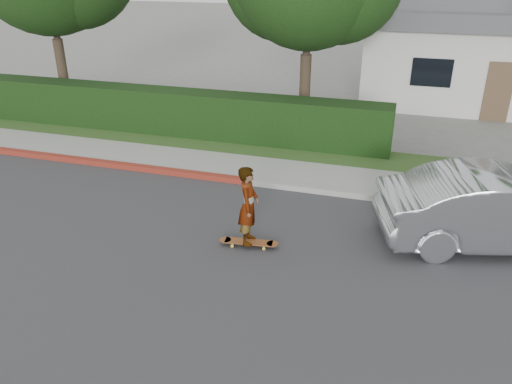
% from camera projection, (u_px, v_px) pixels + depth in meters
% --- Properties ---
extents(ground, '(120.00, 120.00, 0.00)m').
position_uv_depth(ground, '(129.00, 260.00, 9.65)').
color(ground, slate).
rests_on(ground, ground).
extents(road, '(60.00, 8.00, 0.01)m').
position_uv_depth(road, '(129.00, 260.00, 9.65)').
color(road, '#2D2D30').
rests_on(road, ground).
extents(curb_far, '(60.00, 0.20, 0.15)m').
position_uv_depth(curb_far, '(208.00, 177.00, 13.17)').
color(curb_far, '#9E9E99').
rests_on(curb_far, ground).
extents(curb_red_section, '(12.00, 0.21, 0.15)m').
position_uv_depth(curb_red_section, '(49.00, 157.00, 14.50)').
color(curb_red_section, maroon).
rests_on(curb_red_section, ground).
extents(sidewalk_far, '(60.00, 1.60, 0.12)m').
position_uv_depth(sidewalk_far, '(220.00, 165.00, 13.96)').
color(sidewalk_far, gray).
rests_on(sidewalk_far, ground).
extents(planting_strip, '(60.00, 1.60, 0.10)m').
position_uv_depth(planting_strip, '(239.00, 147.00, 15.35)').
color(planting_strip, '#2D4C1E').
rests_on(planting_strip, ground).
extents(hedge, '(15.00, 1.00, 1.50)m').
position_uv_depth(hedge, '(158.00, 112.00, 16.37)').
color(hedge, black).
rests_on(hedge, ground).
extents(house, '(10.60, 8.60, 4.30)m').
position_uv_depth(house, '(496.00, 45.00, 20.49)').
color(house, beige).
rests_on(house, ground).
extents(skateboard, '(1.22, 0.40, 0.11)m').
position_uv_depth(skateboard, '(249.00, 242.00, 10.06)').
color(skateboard, yellow).
rests_on(skateboard, ground).
extents(skateboarder, '(0.46, 0.63, 1.62)m').
position_uv_depth(skateboarder, '(248.00, 206.00, 9.71)').
color(skateboarder, white).
rests_on(skateboarder, skateboard).
extents(car_silver, '(5.02, 2.92, 1.57)m').
position_uv_depth(car_silver, '(501.00, 209.00, 9.89)').
color(car_silver, '#ABAEB2').
rests_on(car_silver, ground).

